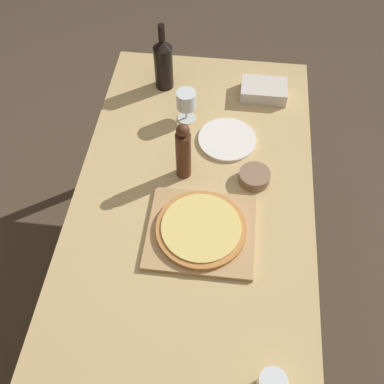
% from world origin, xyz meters
% --- Properties ---
extents(ground_plane, '(12.00, 12.00, 0.00)m').
position_xyz_m(ground_plane, '(0.00, 0.00, 0.00)').
color(ground_plane, '#4C3D2D').
extents(dining_table, '(0.89, 1.64, 0.78)m').
position_xyz_m(dining_table, '(0.00, 0.00, 0.69)').
color(dining_table, tan).
rests_on(dining_table, ground_plane).
extents(cutting_board, '(0.37, 0.33, 0.02)m').
position_xyz_m(cutting_board, '(0.04, -0.14, 0.79)').
color(cutting_board, tan).
rests_on(cutting_board, dining_table).
extents(pizza, '(0.31, 0.31, 0.02)m').
position_xyz_m(pizza, '(0.04, -0.14, 0.81)').
color(pizza, '#BC7A3D').
rests_on(pizza, cutting_board).
extents(wine_bottle, '(0.08, 0.08, 0.31)m').
position_xyz_m(wine_bottle, '(-0.20, 0.60, 0.90)').
color(wine_bottle, black).
rests_on(wine_bottle, dining_table).
extents(pepper_mill, '(0.06, 0.06, 0.26)m').
position_xyz_m(pepper_mill, '(-0.05, 0.11, 0.90)').
color(pepper_mill, '#4C2819').
rests_on(pepper_mill, dining_table).
extents(wine_glass, '(0.08, 0.08, 0.14)m').
position_xyz_m(wine_glass, '(-0.07, 0.41, 0.88)').
color(wine_glass, silver).
rests_on(wine_glass, dining_table).
extents(small_bowl, '(0.12, 0.12, 0.04)m').
position_xyz_m(small_bowl, '(0.22, 0.11, 0.80)').
color(small_bowl, '#84664C').
rests_on(small_bowl, dining_table).
extents(dinner_plate, '(0.23, 0.23, 0.01)m').
position_xyz_m(dinner_plate, '(0.11, 0.30, 0.79)').
color(dinner_plate, white).
rests_on(dinner_plate, dining_table).
extents(food_container, '(0.20, 0.13, 0.06)m').
position_xyz_m(food_container, '(0.24, 0.58, 0.81)').
color(food_container, beige).
rests_on(food_container, dining_table).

